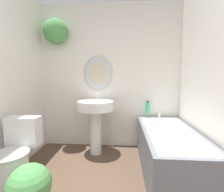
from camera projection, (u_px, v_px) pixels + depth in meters
wall_back at (102, 70)px, 2.74m from camera, size 2.44×0.40×2.40m
toilet at (15, 160)px, 1.71m from camera, size 0.38×0.53×0.74m
pedestal_sink at (96, 115)px, 2.50m from camera, size 0.55×0.55×0.93m
bathtub at (169, 151)px, 2.02m from camera, size 0.66×1.43×0.61m
shampoo_bottle at (148, 108)px, 2.63m from camera, size 0.07×0.07×0.20m
potted_plant at (29, 188)px, 1.37m from camera, size 0.36×0.36×0.46m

